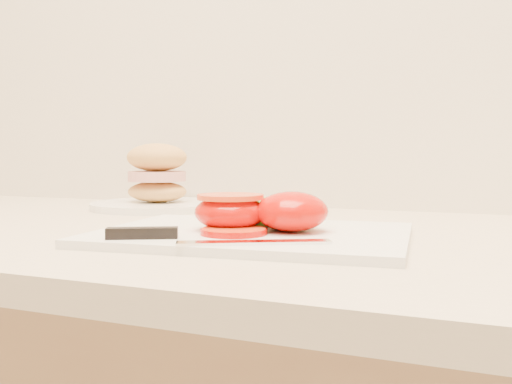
% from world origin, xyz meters
% --- Properties ---
extents(cutting_board, '(0.38, 0.29, 0.01)m').
position_xyz_m(cutting_board, '(-0.26, 1.61, 0.94)').
color(cutting_board, white).
rests_on(cutting_board, counter).
extents(tomato_half_dome, '(0.09, 0.09, 0.05)m').
position_xyz_m(tomato_half_dome, '(-0.22, 1.62, 0.96)').
color(tomato_half_dome, red).
rests_on(tomato_half_dome, cutting_board).
extents(tomato_half_cut, '(0.09, 0.09, 0.04)m').
position_xyz_m(tomato_half_cut, '(-0.29, 1.60, 0.96)').
color(tomato_half_cut, red).
rests_on(tomato_half_cut, cutting_board).
extents(tomato_slice_0, '(0.07, 0.07, 0.01)m').
position_xyz_m(tomato_slice_0, '(-0.27, 1.57, 0.94)').
color(tomato_slice_0, '#FE4D1A').
rests_on(tomato_slice_0, cutting_board).
extents(lettuce_leaf_0, '(0.16, 0.11, 0.03)m').
position_xyz_m(lettuce_leaf_0, '(-0.29, 1.68, 0.95)').
color(lettuce_leaf_0, '#629D29').
rests_on(lettuce_leaf_0, cutting_board).
extents(knife, '(0.24, 0.09, 0.01)m').
position_xyz_m(knife, '(-0.30, 1.51, 0.94)').
color(knife, silver).
rests_on(knife, cutting_board).
extents(sandwich_plate, '(0.24, 0.24, 0.12)m').
position_xyz_m(sandwich_plate, '(-0.56, 1.88, 0.97)').
color(sandwich_plate, white).
rests_on(sandwich_plate, counter).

